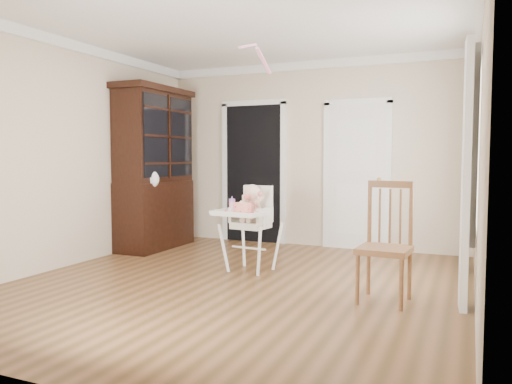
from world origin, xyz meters
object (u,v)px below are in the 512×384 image
at_px(high_chair, 251,218).
at_px(dining_chair, 385,246).
at_px(sippy_cup, 232,204).
at_px(china_cabinet, 155,168).
at_px(cake, 243,208).

xyz_separation_m(high_chair, dining_chair, (1.61, -0.62, -0.11)).
distance_m(sippy_cup, china_cabinet, 1.94).
height_order(high_chair, sippy_cup, high_chair).
height_order(sippy_cup, china_cabinet, china_cabinet).
distance_m(high_chair, cake, 0.26).
bearing_deg(high_chair, sippy_cup, -144.74).
height_order(high_chair, china_cabinet, china_cabinet).
relative_size(high_chair, china_cabinet, 0.44).
distance_m(high_chair, china_cabinet, 2.10).
relative_size(high_chair, sippy_cup, 5.70).
height_order(cake, sippy_cup, sippy_cup).
bearing_deg(sippy_cup, china_cabinet, 151.78).
distance_m(high_chair, dining_chair, 1.73).
xyz_separation_m(cake, china_cabinet, (-1.87, 1.02, 0.40)).
bearing_deg(dining_chair, china_cabinet, 161.66).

